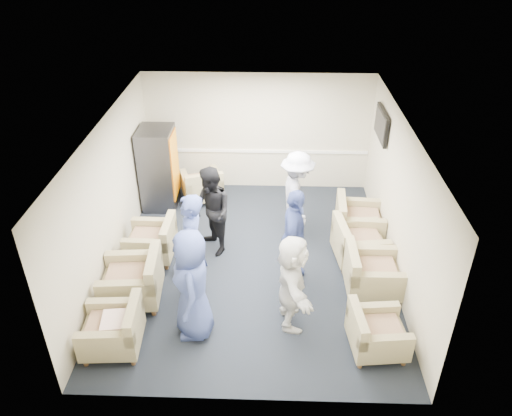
{
  "coord_description": "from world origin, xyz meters",
  "views": [
    {
      "loc": [
        0.29,
        -7.39,
        5.71
      ],
      "look_at": [
        0.04,
        0.2,
        1.08
      ],
      "focal_mm": 35.0,
      "sensor_mm": 36.0,
      "label": 1
    }
  ],
  "objects_px": {
    "armchair_left_mid": "(135,282)",
    "person_mid_right": "(294,237)",
    "armchair_corner": "(202,187)",
    "vending_machine": "(159,168)",
    "armchair_right_midfar": "(356,244)",
    "person_back_left": "(211,212)",
    "armchair_right_midnear": "(369,274)",
    "armchair_right_near": "(374,334)",
    "armchair_left_far": "(154,242)",
    "person_front_left": "(192,285)",
    "armchair_left_near": "(116,330)",
    "person_front_right": "(292,282)",
    "armchair_right_far": "(356,222)",
    "person_mid_left": "(191,248)",
    "person_back_right": "(297,195)"
  },
  "relations": [
    {
      "from": "vending_machine",
      "to": "person_mid_right",
      "type": "distance_m",
      "value": 3.74
    },
    {
      "from": "armchair_left_mid",
      "to": "person_mid_right",
      "type": "bearing_deg",
      "value": 99.33
    },
    {
      "from": "vending_machine",
      "to": "person_front_right",
      "type": "height_order",
      "value": "vending_machine"
    },
    {
      "from": "armchair_left_far",
      "to": "armchair_right_midnear",
      "type": "relative_size",
      "value": 0.95
    },
    {
      "from": "person_front_left",
      "to": "person_mid_right",
      "type": "height_order",
      "value": "person_front_left"
    },
    {
      "from": "armchair_right_near",
      "to": "person_front_left",
      "type": "height_order",
      "value": "person_front_left"
    },
    {
      "from": "armchair_right_near",
      "to": "armchair_right_midfar",
      "type": "height_order",
      "value": "armchair_right_midfar"
    },
    {
      "from": "person_mid_left",
      "to": "person_back_right",
      "type": "height_order",
      "value": "person_mid_left"
    },
    {
      "from": "armchair_right_midnear",
      "to": "armchair_right_far",
      "type": "xyz_separation_m",
      "value": [
        0.01,
        1.63,
        0.0
      ]
    },
    {
      "from": "armchair_left_near",
      "to": "armchair_right_far",
      "type": "height_order",
      "value": "armchair_right_far"
    },
    {
      "from": "armchair_left_near",
      "to": "person_back_left",
      "type": "bearing_deg",
      "value": 151.28
    },
    {
      "from": "armchair_right_near",
      "to": "person_back_right",
      "type": "xyz_separation_m",
      "value": [
        -1.05,
        3.04,
        0.58
      ]
    },
    {
      "from": "armchair_left_near",
      "to": "armchair_right_near",
      "type": "height_order",
      "value": "armchair_left_near"
    },
    {
      "from": "person_front_left",
      "to": "armchair_right_far",
      "type": "bearing_deg",
      "value": 126.37
    },
    {
      "from": "person_mid_right",
      "to": "armchair_corner",
      "type": "bearing_deg",
      "value": 43.22
    },
    {
      "from": "armchair_corner",
      "to": "vending_machine",
      "type": "height_order",
      "value": "vending_machine"
    },
    {
      "from": "armchair_left_far",
      "to": "person_back_left",
      "type": "distance_m",
      "value": 1.22
    },
    {
      "from": "armchair_left_far",
      "to": "person_front_left",
      "type": "height_order",
      "value": "person_front_left"
    },
    {
      "from": "armchair_right_near",
      "to": "person_front_left",
      "type": "distance_m",
      "value": 2.77
    },
    {
      "from": "armchair_left_mid",
      "to": "armchair_right_near",
      "type": "distance_m",
      "value": 3.9
    },
    {
      "from": "armchair_left_mid",
      "to": "person_mid_right",
      "type": "xyz_separation_m",
      "value": [
        2.62,
        0.64,
        0.51
      ]
    },
    {
      "from": "armchair_right_midnear",
      "to": "person_back_right",
      "type": "height_order",
      "value": "person_back_right"
    },
    {
      "from": "person_front_right",
      "to": "armchair_left_near",
      "type": "bearing_deg",
      "value": 99.7
    },
    {
      "from": "person_mid_left",
      "to": "vending_machine",
      "type": "bearing_deg",
      "value": -155.97
    },
    {
      "from": "person_back_left",
      "to": "person_mid_right",
      "type": "xyz_separation_m",
      "value": [
        1.49,
        -0.8,
        0.02
      ]
    },
    {
      "from": "armchair_left_mid",
      "to": "armchair_right_near",
      "type": "relative_size",
      "value": 1.16
    },
    {
      "from": "armchair_right_near",
      "to": "person_back_right",
      "type": "distance_m",
      "value": 3.27
    },
    {
      "from": "armchair_right_far",
      "to": "person_back_left",
      "type": "bearing_deg",
      "value": 104.85
    },
    {
      "from": "armchair_right_far",
      "to": "person_mid_left",
      "type": "distance_m",
      "value": 3.52
    },
    {
      "from": "armchair_left_near",
      "to": "armchair_right_midnear",
      "type": "relative_size",
      "value": 0.98
    },
    {
      "from": "person_back_left",
      "to": "armchair_right_midnear",
      "type": "bearing_deg",
      "value": 36.64
    },
    {
      "from": "armchair_right_midnear",
      "to": "armchair_right_near",
      "type": "bearing_deg",
      "value": 173.67
    },
    {
      "from": "armchair_right_midnear",
      "to": "armchair_corner",
      "type": "bearing_deg",
      "value": 46.33
    },
    {
      "from": "person_mid_right",
      "to": "person_front_right",
      "type": "distance_m",
      "value": 1.09
    },
    {
      "from": "person_mid_left",
      "to": "person_mid_right",
      "type": "xyz_separation_m",
      "value": [
        1.68,
        0.46,
        -0.07
      ]
    },
    {
      "from": "armchair_right_midnear",
      "to": "person_mid_right",
      "type": "relative_size",
      "value": 0.51
    },
    {
      "from": "armchair_left_near",
      "to": "armchair_corner",
      "type": "bearing_deg",
      "value": 166.87
    },
    {
      "from": "vending_machine",
      "to": "person_front_left",
      "type": "height_order",
      "value": "person_front_left"
    },
    {
      "from": "armchair_left_mid",
      "to": "person_mid_left",
      "type": "bearing_deg",
      "value": 96.54
    },
    {
      "from": "person_mid_right",
      "to": "armchair_right_far",
      "type": "bearing_deg",
      "value": -36.32
    },
    {
      "from": "armchair_left_mid",
      "to": "person_mid_right",
      "type": "relative_size",
      "value": 0.57
    },
    {
      "from": "person_front_left",
      "to": "person_mid_right",
      "type": "relative_size",
      "value": 1.03
    },
    {
      "from": "armchair_left_near",
      "to": "person_front_right",
      "type": "distance_m",
      "value": 2.72
    },
    {
      "from": "person_mid_left",
      "to": "person_front_right",
      "type": "bearing_deg",
      "value": 72.14
    },
    {
      "from": "armchair_left_near",
      "to": "armchair_left_mid",
      "type": "xyz_separation_m",
      "value": [
        0.04,
        1.06,
        0.04
      ]
    },
    {
      "from": "person_mid_left",
      "to": "person_front_left",
      "type": "bearing_deg",
      "value": 12.03
    },
    {
      "from": "armchair_left_far",
      "to": "person_mid_left",
      "type": "xyz_separation_m",
      "value": [
        0.89,
        -1.01,
        0.62
      ]
    },
    {
      "from": "armchair_left_mid",
      "to": "armchair_corner",
      "type": "distance_m",
      "value": 3.41
    },
    {
      "from": "armchair_right_midfar",
      "to": "person_back_left",
      "type": "bearing_deg",
      "value": 77.94
    },
    {
      "from": "armchair_left_mid",
      "to": "armchair_right_midfar",
      "type": "bearing_deg",
      "value": 103.29
    }
  ]
}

